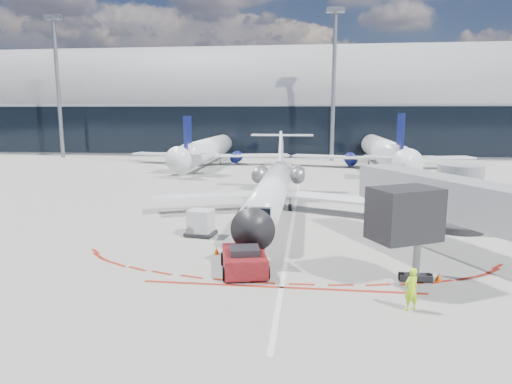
# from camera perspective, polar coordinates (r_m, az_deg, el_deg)

# --- Properties ---
(ground) EXTENTS (260.00, 260.00, 0.00)m
(ground) POSITION_cam_1_polar(r_m,az_deg,el_deg) (33.96, 4.44, -4.61)
(ground) COLOR gray
(ground) RESTS_ON ground
(apron_centerline) EXTENTS (0.25, 40.00, 0.01)m
(apron_centerline) POSITION_cam_1_polar(r_m,az_deg,el_deg) (35.90, 4.58, -3.79)
(apron_centerline) COLOR silver
(apron_centerline) RESTS_ON ground
(apron_stop_bar) EXTENTS (14.00, 0.25, 0.01)m
(apron_stop_bar) POSITION_cam_1_polar(r_m,az_deg,el_deg) (23.03, 3.20, -11.81)
(apron_stop_bar) COLOR maroon
(apron_stop_bar) RESTS_ON ground
(terminal_building) EXTENTS (150.00, 24.15, 24.00)m
(terminal_building) POSITION_cam_1_polar(r_m,az_deg,el_deg) (97.82, 6.15, 9.96)
(terminal_building) COLOR gray
(terminal_building) RESTS_ON ground
(jet_bridge) EXTENTS (10.03, 15.20, 4.90)m
(jet_bridge) POSITION_cam_1_polar(r_m,az_deg,el_deg) (31.51, 22.36, -0.89)
(jet_bridge) COLOR gray
(jet_bridge) RESTS_ON ground
(light_mast_west) EXTENTS (0.70, 0.70, 25.00)m
(light_mast_west) POSITION_cam_1_polar(r_m,az_deg,el_deg) (93.23, -23.48, 11.65)
(light_mast_west) COLOR slate
(light_mast_west) RESTS_ON ground
(light_mast_centre) EXTENTS (0.70, 0.70, 25.00)m
(light_mast_centre) POSITION_cam_1_polar(r_m,az_deg,el_deg) (81.02, 9.67, 12.68)
(light_mast_centre) COLOR slate
(light_mast_centre) RESTS_ON ground
(regional_jet) EXTENTS (21.34, 26.32, 6.59)m
(regional_jet) POSITION_cam_1_polar(r_m,az_deg,el_deg) (38.53, 2.17, 0.52)
(regional_jet) COLOR white
(regional_jet) RESTS_ON ground
(pushback_tug) EXTENTS (3.08, 5.80, 1.48)m
(pushback_tug) POSITION_cam_1_polar(r_m,az_deg,el_deg) (24.88, -1.49, -8.52)
(pushback_tug) COLOR #570D0C
(pushback_tug) RESTS_ON ground
(ramp_worker) EXTENTS (0.84, 0.74, 1.93)m
(ramp_worker) POSITION_cam_1_polar(r_m,az_deg,el_deg) (21.33, 18.82, -11.41)
(ramp_worker) COLOR #BCFF1A
(ramp_worker) RESTS_ON ground
(uld_container) EXTENTS (2.17, 1.92, 1.84)m
(uld_container) POSITION_cam_1_polar(r_m,az_deg,el_deg) (32.05, -6.93, -3.86)
(uld_container) COLOR black
(uld_container) RESTS_ON ground
(safety_cone_left) EXTENTS (0.33, 0.33, 0.46)m
(safety_cone_left) POSITION_cam_1_polar(r_m,az_deg,el_deg) (28.02, -4.96, -7.31)
(safety_cone_left) COLOR #FF5505
(safety_cone_left) RESTS_ON ground
(safety_cone_right) EXTENTS (0.32, 0.32, 0.45)m
(safety_cone_right) POSITION_cam_1_polar(r_m,az_deg,el_deg) (25.48, 21.85, -9.83)
(safety_cone_right) COLOR #FF5505
(safety_cone_right) RESTS_ON ground
(bg_airliner_0) EXTENTS (30.77, 32.58, 9.95)m
(bg_airliner_0) POSITION_cam_1_polar(r_m,az_deg,el_deg) (75.73, -5.89, 7.27)
(bg_airliner_0) COLOR white
(bg_airliner_0) RESTS_ON ground
(bg_airliner_1) EXTENTS (32.26, 34.16, 10.44)m
(bg_airliner_1) POSITION_cam_1_polar(r_m,az_deg,el_deg) (73.07, 15.59, 7.05)
(bg_airliner_1) COLOR white
(bg_airliner_1) RESTS_ON ground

